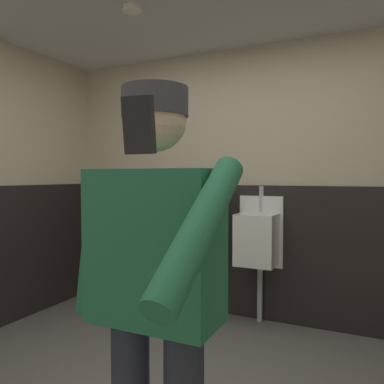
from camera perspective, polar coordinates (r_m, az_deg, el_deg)
The scene contains 8 objects.
wall_back at distance 3.59m, azimuth 9.83°, elevation 1.32°, with size 4.56×0.12×2.53m, color beige.
wainscot_band_back at distance 3.59m, azimuth 9.43°, elevation -8.99°, with size 3.96×0.03×1.25m, color black.
downlight_far at distance 2.98m, azimuth -9.06°, elevation 25.78°, with size 0.14×0.14×0.03m, color white.
urinal_left at distance 3.67m, azimuth -1.48°, elevation -6.25°, with size 0.40×0.34×1.24m.
urinal_middle at distance 3.40m, azimuth 9.95°, elevation -6.97°, with size 0.40×0.34×1.24m.
privacy_divider_panel at distance 3.43m, azimuth 3.60°, elevation -3.95°, with size 0.04×0.40×0.90m, color #4C4C51.
person at distance 1.35m, azimuth -5.73°, elevation -13.26°, with size 0.67×0.60×1.63m.
cell_phone at distance 0.74m, azimuth -8.09°, elevation 10.02°, with size 0.06×0.02×0.11m, color black.
Camera 1 is at (0.96, -1.65, 1.33)m, focal length 35.05 mm.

